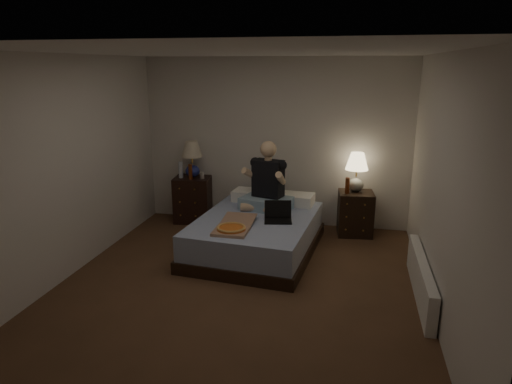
% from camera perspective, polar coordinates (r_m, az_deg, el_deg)
% --- Properties ---
extents(floor, '(4.00, 4.50, 0.00)m').
position_cam_1_polar(floor, '(5.17, -2.14, -11.78)').
color(floor, brown).
rests_on(floor, ground).
extents(ceiling, '(4.00, 4.50, 0.00)m').
position_cam_1_polar(ceiling, '(4.59, -2.47, 17.14)').
color(ceiling, white).
rests_on(ceiling, ground).
extents(wall_back, '(4.00, 0.00, 2.50)m').
position_cam_1_polar(wall_back, '(6.88, 2.38, 6.17)').
color(wall_back, silver).
rests_on(wall_back, ground).
extents(wall_front, '(4.00, 0.00, 2.50)m').
position_cam_1_polar(wall_front, '(2.72, -14.28, -9.34)').
color(wall_front, silver).
rests_on(wall_front, ground).
extents(wall_left, '(0.00, 4.50, 2.50)m').
position_cam_1_polar(wall_left, '(5.56, -22.71, 2.70)').
color(wall_left, silver).
rests_on(wall_left, ground).
extents(wall_right, '(0.00, 4.50, 2.50)m').
position_cam_1_polar(wall_right, '(4.66, 22.26, 0.45)').
color(wall_right, silver).
rests_on(wall_right, ground).
extents(bed, '(1.59, 2.01, 0.47)m').
position_cam_1_polar(bed, '(5.99, -0.00, -5.35)').
color(bed, '#546CA8').
rests_on(bed, floor).
extents(nightstand_left, '(0.59, 0.55, 0.70)m').
position_cam_1_polar(nightstand_left, '(7.21, -7.85, -0.85)').
color(nightstand_left, black).
rests_on(nightstand_left, floor).
extents(nightstand_right, '(0.53, 0.48, 0.63)m').
position_cam_1_polar(nightstand_right, '(6.73, 12.30, -2.62)').
color(nightstand_right, black).
rests_on(nightstand_right, floor).
extents(lamp_left, '(0.41, 0.41, 0.56)m').
position_cam_1_polar(lamp_left, '(7.06, -7.99, 4.08)').
color(lamp_left, navy).
rests_on(lamp_left, nightstand_left).
extents(lamp_right, '(0.34, 0.34, 0.56)m').
position_cam_1_polar(lamp_right, '(6.62, 12.44, 2.43)').
color(lamp_right, gray).
rests_on(lamp_right, nightstand_right).
extents(water_bottle, '(0.07, 0.07, 0.25)m').
position_cam_1_polar(water_bottle, '(7.07, -9.39, 2.75)').
color(water_bottle, silver).
rests_on(water_bottle, nightstand_left).
extents(soda_can, '(0.07, 0.07, 0.10)m').
position_cam_1_polar(soda_can, '(6.99, -6.78, 2.07)').
color(soda_can, beige).
rests_on(soda_can, nightstand_left).
extents(beer_bottle_left, '(0.06, 0.06, 0.23)m').
position_cam_1_polar(beer_bottle_left, '(6.97, -8.20, 2.53)').
color(beer_bottle_left, '#5E270D').
rests_on(beer_bottle_left, nightstand_left).
extents(beer_bottle_right, '(0.06, 0.06, 0.23)m').
position_cam_1_polar(beer_bottle_right, '(6.52, 11.34, 0.80)').
color(beer_bottle_right, '#60260D').
rests_on(beer_bottle_right, nightstand_right).
extents(person, '(0.78, 0.68, 0.93)m').
position_cam_1_polar(person, '(6.14, 1.32, 2.04)').
color(person, black).
rests_on(person, bed).
extents(laptop, '(0.39, 0.34, 0.24)m').
position_cam_1_polar(laptop, '(5.73, 2.78, -2.57)').
color(laptop, black).
rests_on(laptop, bed).
extents(pizza_box, '(0.40, 0.76, 0.08)m').
position_cam_1_polar(pizza_box, '(5.40, -3.12, -4.62)').
color(pizza_box, tan).
rests_on(pizza_box, bed).
extents(radiator, '(0.10, 1.60, 0.40)m').
position_cam_1_polar(radiator, '(5.19, 19.92, -10.18)').
color(radiator, white).
rests_on(radiator, floor).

